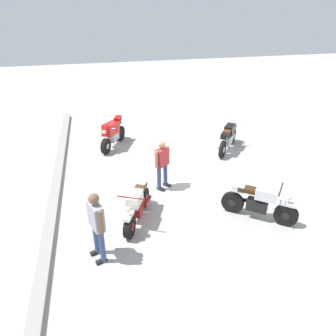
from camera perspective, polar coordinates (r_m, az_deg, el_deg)
The scene contains 8 objects.
ground_plane at distance 11.43m, azimuth 4.91°, elevation -1.44°, with size 40.00×40.00×0.00m, color #ADAAA3.
curb_edge at distance 11.11m, azimuth -18.52°, elevation -3.48°, with size 14.00×0.30×0.15m, color gray.
motorcycle_black_cruiser at distance 13.26m, azimuth 10.11°, elevation 5.10°, with size 1.75×1.34×1.09m.
motorcycle_silver_cruiser at distance 9.49m, azimuth 15.15°, elevation -5.61°, with size 1.34×1.75×1.09m.
motorcycle_cream_vintage at distance 9.14m, azimuth -5.25°, elevation -6.30°, with size 1.85×1.02×1.07m.
motorcycle_red_sportbike at distance 13.50m, azimuth -9.41°, elevation 5.94°, with size 1.82×1.09×1.14m.
person_in_gray_shirt at distance 7.78m, azimuth -11.98°, elevation -8.99°, with size 0.66×0.45×1.77m.
person_in_red_shirt at distance 10.35m, azimuth -0.99°, elevation 0.99°, with size 0.51×0.55×1.61m.
Camera 1 is at (-9.46, 3.00, 5.68)m, focal length 36.02 mm.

